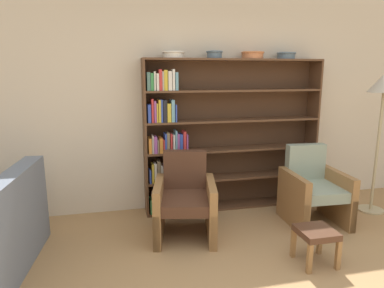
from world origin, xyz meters
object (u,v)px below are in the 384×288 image
object	(u,v)px
bowl_slate	(253,55)
bowl_copper	(173,54)
bowl_terracotta	(214,54)
footstool	(316,236)
armchair_leather	(185,200)
bowl_stoneware	(286,55)
armchair_cushioned	(313,189)
bookshelf	(216,136)
floor_lamp	(384,92)

from	to	relation	value
bowl_slate	bowl_copper	bearing A→B (deg)	180.00
bowl_copper	bowl_slate	distance (m)	1.00
bowl_terracotta	footstool	bearing A→B (deg)	-69.80
armchair_leather	bowl_terracotta	bearing A→B (deg)	-115.66
bowl_stoneware	armchair_cushioned	size ratio (longest dim) A/B	0.27
bowl_stoneware	footstool	size ratio (longest dim) A/B	0.71
bookshelf	bowl_slate	size ratio (longest dim) A/B	7.95
bookshelf	armchair_cushioned	bearing A→B (deg)	-34.40
bookshelf	floor_lamp	size ratio (longest dim) A/B	1.29
bowl_copper	floor_lamp	world-z (taller)	bowl_copper
bowl_copper	armchair_leather	distance (m)	1.71
armchair_leather	bowl_stoneware	bearing A→B (deg)	-143.82
bowl_slate	armchair_leather	size ratio (longest dim) A/B	0.32
armchair_leather	bowl_copper	bearing A→B (deg)	-78.88
armchair_leather	armchair_cushioned	xyz separation A→B (m)	(1.55, 0.00, 0.00)
footstool	bowl_stoneware	bearing A→B (deg)	75.40
armchair_leather	armchair_cushioned	distance (m)	1.55
bookshelf	floor_lamp	bearing A→B (deg)	-16.38
bowl_stoneware	armchair_leather	xyz separation A→B (m)	(-1.46, -0.67, -1.57)
bowl_copper	bowl_terracotta	size ratio (longest dim) A/B	1.28
floor_lamp	footstool	size ratio (longest dim) A/B	5.16
bowl_stoneware	armchair_leather	size ratio (longest dim) A/B	0.27
bowl_copper	footstool	distance (m)	2.51
bowl_terracotta	armchair_leather	size ratio (longest dim) A/B	0.23
bowl_terracotta	floor_lamp	world-z (taller)	bowl_terracotta
bowl_terracotta	armchair_cushioned	world-z (taller)	bowl_terracotta
floor_lamp	footstool	world-z (taller)	floor_lamp
bowl_terracotta	armchair_cushioned	bearing A→B (deg)	-32.70
bowl_slate	armchair_cushioned	size ratio (longest dim) A/B	0.32
bowl_slate	bookshelf	bearing A→B (deg)	177.66
armchair_leather	armchair_cushioned	world-z (taller)	same
footstool	bookshelf	bearing A→B (deg)	108.71
bowl_copper	footstool	size ratio (longest dim) A/B	0.77
floor_lamp	bowl_stoneware	bearing A→B (deg)	151.75
bookshelf	floor_lamp	world-z (taller)	bookshelf
bowl_slate	armchair_cushioned	xyz separation A→B (m)	(0.55, -0.67, -1.57)
bowl_copper	footstool	bearing A→B (deg)	-54.98
floor_lamp	bowl_copper	bearing A→B (deg)	167.47
bowl_copper	armchair_leather	xyz separation A→B (m)	(-0.00, -0.67, -1.57)
bowl_copper	bowl_stoneware	size ratio (longest dim) A/B	1.07
bowl_stoneware	floor_lamp	distance (m)	1.25
bookshelf	armchair_cushioned	distance (m)	1.34
bowl_terracotta	footstool	world-z (taller)	bowl_terracotta
bowl_copper	bowl_slate	bearing A→B (deg)	0.00
bowl_slate	floor_lamp	xyz separation A→B (m)	(1.48, -0.55, -0.45)
armchair_cushioned	footstool	distance (m)	0.98
bookshelf	bowl_stoneware	xyz separation A→B (m)	(0.91, -0.02, 1.02)
armchair_cushioned	floor_lamp	size ratio (longest dim) A/B	0.51
bowl_terracotta	floor_lamp	bearing A→B (deg)	-15.58
bowl_terracotta	bowl_stoneware	distance (m)	0.95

